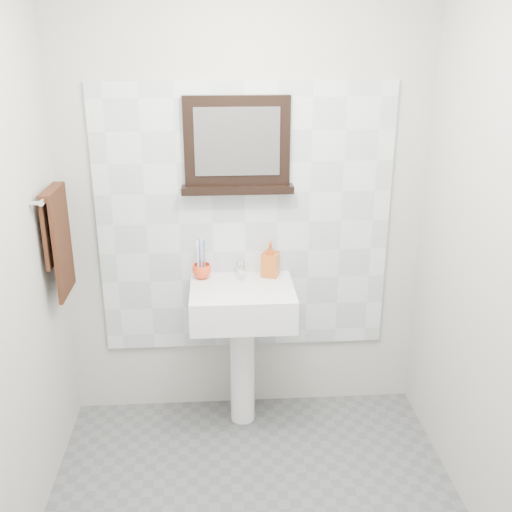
{
  "coord_description": "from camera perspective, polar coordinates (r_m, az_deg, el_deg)",
  "views": [
    {
      "loc": [
        -0.15,
        -2.05,
        2.12
      ],
      "look_at": [
        0.03,
        0.55,
        1.15
      ],
      "focal_mm": 42.0,
      "sensor_mm": 36.0,
      "label": 1
    }
  ],
  "objects": [
    {
      "name": "pedestal_sink",
      "position": [
        3.26,
        -1.32,
        -5.87
      ],
      "size": [
        0.55,
        0.44,
        0.96
      ],
      "color": "white",
      "rests_on": "ground"
    },
    {
      "name": "toothbrush_cup",
      "position": [
        3.29,
        -5.18,
        -1.46
      ],
      "size": [
        0.13,
        0.13,
        0.08
      ],
      "primitive_type": "imported",
      "rotation": [
        0.0,
        0.0,
        0.39
      ],
      "color": "#FB471D",
      "rests_on": "pedestal_sink"
    },
    {
      "name": "soap_dispenser",
      "position": [
        3.28,
        1.38,
        -0.3
      ],
      "size": [
        0.11,
        0.11,
        0.2
      ],
      "primitive_type": "imported",
      "rotation": [
        0.0,
        0.0,
        -0.32
      ],
      "color": "#BB3516",
      "rests_on": "pedestal_sink"
    },
    {
      "name": "towel_bar",
      "position": [
        3.07,
        -18.94,
        5.73
      ],
      "size": [
        0.07,
        0.4,
        0.03
      ],
      "color": "silver",
      "rests_on": "left_wall"
    },
    {
      "name": "back_wall",
      "position": [
        3.27,
        -1.11,
        4.98
      ],
      "size": [
        2.0,
        0.01,
        2.5
      ],
      "primitive_type": "cube",
      "color": "#B9B7B0",
      "rests_on": "ground"
    },
    {
      "name": "front_wall",
      "position": [
        1.29,
        4.15,
        -21.74
      ],
      "size": [
        2.0,
        0.01,
        2.5
      ],
      "primitive_type": "cube",
      "color": "#B9B7B0",
      "rests_on": "ground"
    },
    {
      "name": "hand_towel",
      "position": [
        3.12,
        -18.37,
        2.01
      ],
      "size": [
        0.06,
        0.3,
        0.55
      ],
      "color": "black",
      "rests_on": "towel_bar"
    },
    {
      "name": "toothbrushes",
      "position": [
        3.26,
        -5.28,
        -0.09
      ],
      "size": [
        0.05,
        0.04,
        0.21
      ],
      "color": "white",
      "rests_on": "toothbrush_cup"
    },
    {
      "name": "framed_mirror",
      "position": [
        3.16,
        -1.82,
        10.29
      ],
      "size": [
        0.59,
        0.11,
        0.5
      ],
      "color": "black",
      "rests_on": "back_wall"
    },
    {
      "name": "splashback",
      "position": [
        3.29,
        -1.09,
        3.24
      ],
      "size": [
        1.6,
        0.02,
        1.5
      ],
      "primitive_type": "cube",
      "color": "silver",
      "rests_on": "back_wall"
    }
  ]
}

